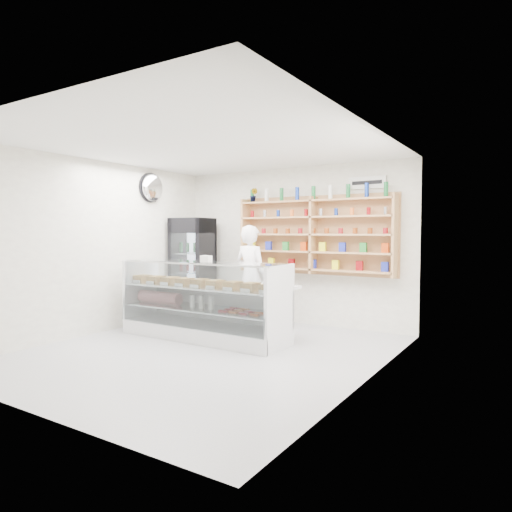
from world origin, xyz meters
The scene contains 8 objects.
room centered at (0.00, 0.00, 1.40)m, with size 5.00×5.00×5.00m.
display_counter centered at (-0.54, 0.63, 0.34)m, with size 2.74×0.82×1.19m.
shop_worker centered at (-0.38, 1.72, 0.88)m, with size 0.64×0.42×1.76m, color white.
drinks_cooler centered at (-1.85, 1.92, 0.96)m, with size 0.77×0.76×1.91m.
wall_shelving centered at (0.50, 2.34, 1.59)m, with size 2.84×0.28×1.33m.
potted_plant centered at (-0.72, 2.34, 2.33)m, with size 0.14×0.12×0.26m, color #1E6626.
security_mirror centered at (-2.17, 1.20, 2.45)m, with size 0.15×0.50×0.50m, color silver.
wall_sign centered at (1.40, 2.47, 2.45)m, with size 0.62×0.03×0.20m, color white.
Camera 1 is at (3.86, -4.84, 1.64)m, focal length 32.00 mm.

